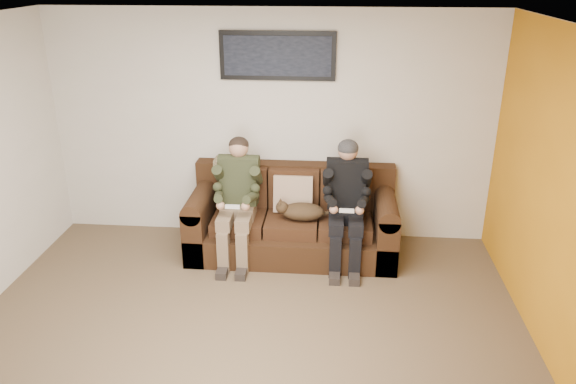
# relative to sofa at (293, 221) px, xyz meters

# --- Properties ---
(floor) EXTENTS (5.00, 5.00, 0.00)m
(floor) POSITION_rel_sofa_xyz_m (-0.29, -1.83, -0.35)
(floor) COLOR brown
(floor) RESTS_ON ground
(ceiling) EXTENTS (5.00, 5.00, 0.00)m
(ceiling) POSITION_rel_sofa_xyz_m (-0.29, -1.83, 2.25)
(ceiling) COLOR silver
(ceiling) RESTS_ON ground
(wall_back) EXTENTS (5.00, 0.00, 5.00)m
(wall_back) POSITION_rel_sofa_xyz_m (-0.29, 0.42, 0.95)
(wall_back) COLOR beige
(wall_back) RESTS_ON ground
(sofa) EXTENTS (2.25, 0.97, 0.92)m
(sofa) POSITION_rel_sofa_xyz_m (0.00, 0.00, 0.00)
(sofa) COLOR black
(sofa) RESTS_ON ground
(throw_pillow) EXTENTS (0.43, 0.21, 0.43)m
(throw_pillow) POSITION_rel_sofa_xyz_m (-0.00, 0.04, 0.31)
(throw_pillow) COLOR tan
(throw_pillow) RESTS_ON sofa
(throw_blanket) EXTENTS (0.46, 0.23, 0.08)m
(throw_blanket) POSITION_rel_sofa_xyz_m (-0.68, 0.28, 0.57)
(throw_blanket) COLOR gray
(throw_blanket) RESTS_ON sofa
(person_left) EXTENTS (0.51, 0.87, 1.31)m
(person_left) POSITION_rel_sofa_xyz_m (-0.58, -0.19, 0.39)
(person_left) COLOR #77614A
(person_left) RESTS_ON sofa
(person_right) EXTENTS (0.51, 0.86, 1.31)m
(person_right) POSITION_rel_sofa_xyz_m (0.58, -0.19, 0.39)
(person_right) COLOR black
(person_right) RESTS_ON sofa
(cat) EXTENTS (0.66, 0.26, 0.24)m
(cat) POSITION_rel_sofa_xyz_m (0.10, -0.19, 0.20)
(cat) COLOR #49331C
(cat) RESTS_ON sofa
(framed_poster) EXTENTS (1.25, 0.05, 0.52)m
(framed_poster) POSITION_rel_sofa_xyz_m (-0.20, 0.39, 1.75)
(framed_poster) COLOR black
(framed_poster) RESTS_ON wall_back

